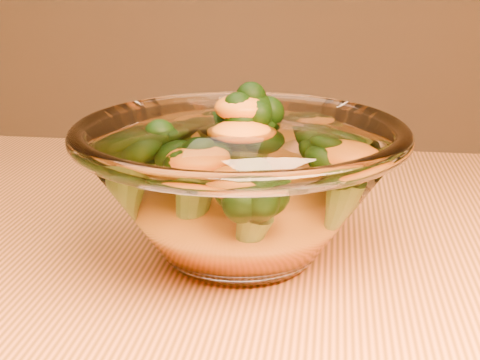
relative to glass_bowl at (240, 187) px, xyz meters
The scene contains 3 objects.
glass_bowl is the anchor object (origin of this frame).
cheese_sauce 0.02m from the glass_bowl, behind, with size 0.14×0.14×0.04m, color orange.
broccoli_heap 0.02m from the glass_bowl, 99.09° to the left, with size 0.19×0.17×0.09m.
Camera 1 is at (0.11, -0.39, 0.97)m, focal length 50.00 mm.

